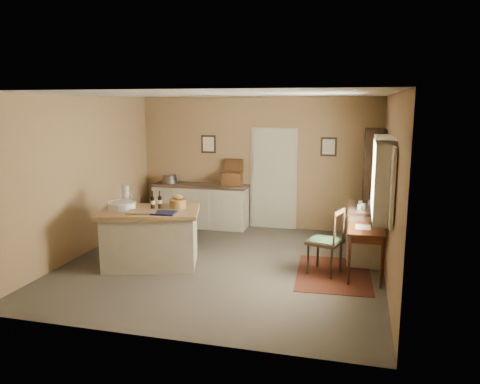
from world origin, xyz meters
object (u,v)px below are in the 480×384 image
(sideboard, at_px, (201,204))
(shelving_unit, at_px, (375,188))
(desk_chair, at_px, (325,242))
(work_island, at_px, (150,236))
(writing_desk, at_px, (366,234))
(right_cabinet, at_px, (365,233))

(sideboard, xyz_separation_m, shelving_unit, (3.49, -0.38, 0.57))
(desk_chair, bearing_deg, shelving_unit, 85.84)
(work_island, xyz_separation_m, shelving_unit, (3.48, 2.12, 0.57))
(work_island, bearing_deg, writing_desk, -11.14)
(shelving_unit, bearing_deg, desk_chair, -112.42)
(sideboard, distance_m, desk_chair, 3.52)
(desk_chair, bearing_deg, work_island, -155.49)
(writing_desk, bearing_deg, desk_chair, 179.43)
(work_island, height_order, desk_chair, work_island)
(sideboard, height_order, shelving_unit, shelving_unit)
(work_island, relative_size, right_cabinet, 1.68)
(right_cabinet, bearing_deg, desk_chair, -125.19)
(desk_chair, bearing_deg, sideboard, 159.48)
(writing_desk, relative_size, desk_chair, 0.85)
(desk_chair, distance_m, right_cabinet, 1.04)
(work_island, height_order, sideboard, work_island)
(sideboard, bearing_deg, writing_desk, -33.49)
(desk_chair, relative_size, right_cabinet, 0.97)
(work_island, xyz_separation_m, desk_chair, (2.73, 0.30, 0.02))
(writing_desk, height_order, shelving_unit, shelving_unit)
(right_cabinet, bearing_deg, work_island, -161.00)
(work_island, xyz_separation_m, writing_desk, (3.33, 0.29, 0.18))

